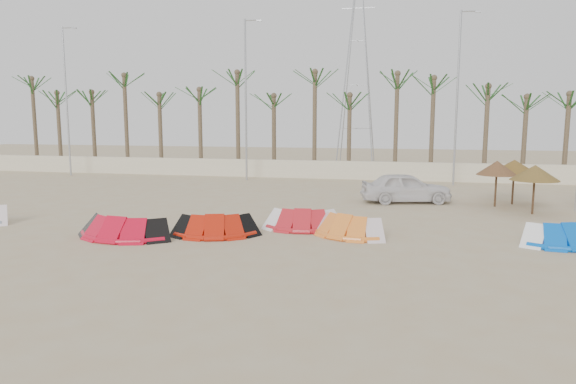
% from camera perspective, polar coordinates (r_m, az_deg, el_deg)
% --- Properties ---
extents(ground, '(120.00, 120.00, 0.00)m').
position_cam_1_polar(ground, '(15.90, -4.59, -7.69)').
color(ground, tan).
rests_on(ground, ground).
extents(boundary_wall, '(60.00, 0.30, 1.30)m').
position_cam_1_polar(boundary_wall, '(37.08, 5.21, 2.47)').
color(boundary_wall, beige).
rests_on(boundary_wall, ground).
extents(palm_line, '(52.00, 4.00, 7.70)m').
position_cam_1_polar(palm_line, '(38.37, 6.61, 11.31)').
color(palm_line, brown).
rests_on(palm_line, ground).
extents(lamp_a, '(1.25, 0.14, 11.00)m').
position_cam_1_polar(lamp_a, '(42.39, -23.36, 9.48)').
color(lamp_a, '#A5A8AD').
rests_on(lamp_a, ground).
extents(lamp_b, '(1.25, 0.14, 11.00)m').
position_cam_1_polar(lamp_b, '(36.19, -4.66, 10.45)').
color(lamp_b, '#A5A8AD').
rests_on(lamp_b, ground).
extents(lamp_c, '(1.25, 0.14, 11.00)m').
position_cam_1_polar(lamp_c, '(34.85, 18.35, 10.15)').
color(lamp_c, '#A5A8AD').
rests_on(lamp_c, ground).
extents(pylon, '(3.00, 3.00, 14.00)m').
position_cam_1_polar(pylon, '(42.99, 7.49, 2.35)').
color(pylon, '#A5A8AD').
rests_on(pylon, ground).
extents(kite_red_left, '(3.82, 1.91, 0.90)m').
position_cam_1_polar(kite_red_left, '(19.93, -17.47, -3.53)').
color(kite_red_left, red).
rests_on(kite_red_left, ground).
extents(kite_red_mid, '(3.48, 2.25, 0.90)m').
position_cam_1_polar(kite_red_mid, '(19.49, -7.77, -3.49)').
color(kite_red_mid, '#B81B09').
rests_on(kite_red_mid, ground).
extents(kite_red_right, '(3.17, 1.77, 0.90)m').
position_cam_1_polar(kite_red_right, '(20.40, 1.83, -2.90)').
color(kite_red_right, red).
rests_on(kite_red_right, ground).
extents(kite_orange, '(3.41, 2.51, 0.90)m').
position_cam_1_polar(kite_orange, '(19.37, 6.58, -3.55)').
color(kite_orange, orange).
rests_on(kite_orange, ground).
extents(kite_blue, '(3.36, 2.18, 0.90)m').
position_cam_1_polar(kite_blue, '(20.22, 28.41, -4.00)').
color(kite_blue, blue).
rests_on(kite_blue, ground).
extents(parasol_left, '(1.95, 1.95, 2.28)m').
position_cam_1_polar(parasol_left, '(27.17, 22.20, 2.49)').
color(parasol_left, '#4C331E').
rests_on(parasol_left, ground).
extents(parasol_mid, '(2.16, 2.16, 2.25)m').
position_cam_1_polar(parasol_mid, '(25.71, 25.75, 1.93)').
color(parasol_mid, '#4C331E').
rests_on(parasol_mid, ground).
extents(parasol_right, '(2.31, 2.31, 2.27)m').
position_cam_1_polar(parasol_right, '(28.25, 23.85, 2.58)').
color(parasol_right, '#4C331E').
rests_on(parasol_right, ground).
extents(car, '(4.87, 2.86, 1.56)m').
position_cam_1_polar(car, '(27.23, 12.96, 0.48)').
color(car, silver).
rests_on(car, ground).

